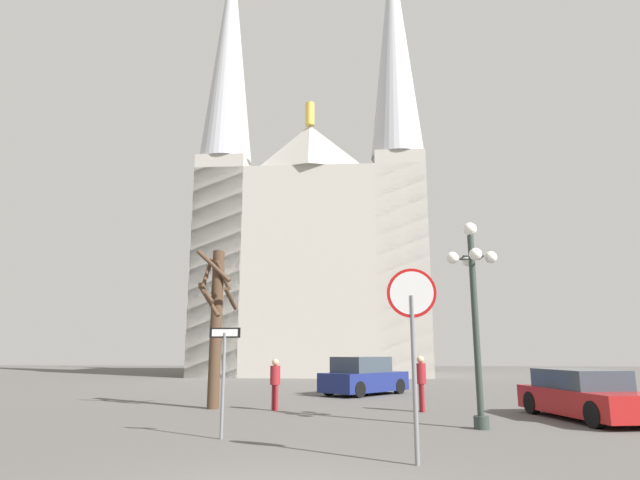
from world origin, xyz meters
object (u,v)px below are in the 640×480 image
Objects in this scene: one_way_arrow_sign at (224,368)px; parked_car_near_navy at (364,377)px; street_lamp at (474,299)px; parked_car_far_red at (584,396)px; cathedral at (313,239)px; pedestrian_walking at (275,379)px; pedestrian_standing at (421,378)px; bare_tree at (216,321)px; stop_sign at (412,323)px.

parked_car_near_navy is (3.03, 11.71, -0.74)m from one_way_arrow_sign.
street_lamp is 10.45m from parked_car_near_navy.
one_way_arrow_sign is 9.85m from parked_car_far_red.
parked_car_far_red is at bearing -68.95° from cathedral.
street_lamp reaches higher than pedestrian_walking.
cathedral reaches higher than pedestrian_standing.
pedestrian_standing is at bearing 105.97° from street_lamp.
parked_car_near_navy is at bearing 127.42° from parked_car_far_red.
street_lamp is at bearing -76.53° from cathedral.
cathedral is 7.10× the size of street_lamp.
street_lamp is at bearing -148.19° from parked_car_far_red.
cathedral is 6.96× the size of bare_tree.
bare_tree reaches higher than stop_sign.
parked_car_far_red is (10.84, -1.88, -2.16)m from bare_tree.
bare_tree is 3.28× the size of pedestrian_walking.
stop_sign is 0.76× the size of parked_car_near_navy.
cathedral is at bearing 111.05° from parked_car_far_red.
stop_sign is at bearing -64.97° from pedestrian_walking.
street_lamp is (5.80, 1.91, 1.62)m from one_way_arrow_sign.
bare_tree is 1.21× the size of parked_car_near_navy.
cathedral is 24.73m from bare_tree.
pedestrian_walking reaches higher than parked_car_far_red.
one_way_arrow_sign reaches higher than pedestrian_standing.
stop_sign is 1.94× the size of pedestrian_standing.
parked_car_far_red is 4.51m from pedestrian_standing.
stop_sign reaches higher than pedestrian_walking.
cathedral is 25.67m from pedestrian_walking.
parked_car_near_navy is 9.84m from parked_car_far_red.
parked_car_far_red is at bearing -10.06° from pedestrian_walking.
stop_sign is 8.67m from pedestrian_walking.
bare_tree reaches higher than parked_car_near_navy.
stop_sign is 0.64× the size of street_lamp.
cathedral is 20.44m from parked_car_near_navy.
pedestrian_walking is 4.54m from pedestrian_standing.
one_way_arrow_sign is at bearing 149.24° from stop_sign.
pedestrian_standing is (5.54, -23.81, -9.48)m from cathedral.
bare_tree is (-1.83, 5.78, 1.32)m from one_way_arrow_sign.
one_way_arrow_sign is 6.20m from bare_tree.
bare_tree reaches higher than pedestrian_standing.
street_lamp is 4.23m from pedestrian_standing.
bare_tree is at bearing 107.55° from one_way_arrow_sign.
pedestrian_standing is (4.54, 0.00, 0.06)m from pedestrian_walking.
cathedral reaches higher than parked_car_near_navy.
parked_car_near_navy is (-2.77, 9.80, -2.36)m from street_lamp.
pedestrian_standing is (0.92, 7.76, -1.29)m from stop_sign.
bare_tree is at bearing 170.15° from parked_car_far_red.
one_way_arrow_sign reaches higher than pedestrian_walking.
pedestrian_walking is (-5.56, 3.54, -2.15)m from street_lamp.
bare_tree is at bearing 153.11° from street_lamp.
pedestrian_walking is at bearing 87.42° from one_way_arrow_sign.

